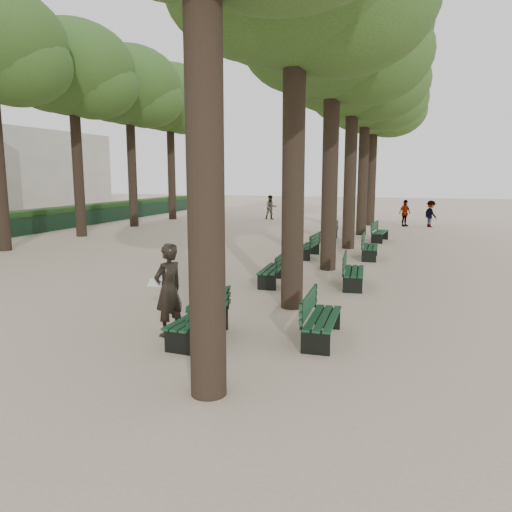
% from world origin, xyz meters
% --- Properties ---
extents(ground, '(120.00, 120.00, 0.00)m').
position_xyz_m(ground, '(0.00, 0.00, 0.00)').
color(ground, '#C7AD96').
rests_on(ground, ground).
extents(tree_central_2, '(6.00, 6.00, 9.95)m').
position_xyz_m(tree_central_2, '(1.50, 8.00, 7.65)').
color(tree_central_2, '#33261C').
rests_on(tree_central_2, ground).
extents(tree_central_3, '(6.00, 6.00, 9.95)m').
position_xyz_m(tree_central_3, '(1.50, 13.00, 7.65)').
color(tree_central_3, '#33261C').
rests_on(tree_central_3, ground).
extents(tree_central_4, '(6.00, 6.00, 9.95)m').
position_xyz_m(tree_central_4, '(1.50, 18.00, 7.65)').
color(tree_central_4, '#33261C').
rests_on(tree_central_4, ground).
extents(tree_central_5, '(6.00, 6.00, 9.95)m').
position_xyz_m(tree_central_5, '(1.50, 23.00, 7.65)').
color(tree_central_5, '#33261C').
rests_on(tree_central_5, ground).
extents(tree_far_3, '(6.00, 6.00, 10.45)m').
position_xyz_m(tree_far_3, '(-12.00, 13.00, 8.14)').
color(tree_far_3, '#33261C').
rests_on(tree_far_3, ground).
extents(tree_far_4, '(6.00, 6.00, 10.45)m').
position_xyz_m(tree_far_4, '(-12.00, 18.00, 8.14)').
color(tree_far_4, '#33261C').
rests_on(tree_far_4, ground).
extents(tree_far_5, '(6.00, 6.00, 10.45)m').
position_xyz_m(tree_far_5, '(-12.00, 23.00, 8.14)').
color(tree_far_5, '#33261C').
rests_on(tree_far_5, ground).
extents(bench_left_0, '(0.68, 1.83, 0.92)m').
position_xyz_m(bench_left_0, '(0.37, 0.12, 0.27)').
color(bench_left_0, black).
rests_on(bench_left_0, ground).
extents(bench_left_1, '(0.68, 1.83, 0.92)m').
position_xyz_m(bench_left_1, '(0.37, 5.29, 0.27)').
color(bench_left_1, black).
rests_on(bench_left_1, ground).
extents(bench_left_2, '(0.61, 1.81, 0.92)m').
position_xyz_m(bench_left_2, '(0.37, 10.16, 0.27)').
color(bench_left_2, black).
rests_on(bench_left_2, ground).
extents(bench_left_3, '(0.72, 1.84, 0.92)m').
position_xyz_m(bench_left_3, '(0.37, 15.29, 0.27)').
color(bench_left_3, black).
rests_on(bench_left_3, ground).
extents(bench_right_0, '(0.64, 1.82, 0.92)m').
position_xyz_m(bench_right_0, '(2.63, 0.83, 0.27)').
color(bench_right_0, black).
rests_on(bench_right_0, ground).
extents(bench_right_1, '(0.74, 1.85, 0.92)m').
position_xyz_m(bench_right_1, '(2.63, 5.67, 0.27)').
color(bench_right_1, black).
rests_on(bench_right_1, ground).
extents(bench_right_2, '(0.66, 1.83, 0.92)m').
position_xyz_m(bench_right_2, '(2.63, 10.60, 0.27)').
color(bench_right_2, black).
rests_on(bench_right_2, ground).
extents(bench_right_3, '(0.74, 1.85, 0.92)m').
position_xyz_m(bench_right_3, '(2.63, 15.64, 0.27)').
color(bench_right_3, black).
rests_on(bench_right_3, ground).
extents(man_with_map, '(0.74, 0.82, 1.84)m').
position_xyz_m(man_with_map, '(-0.30, 0.23, 0.92)').
color(man_with_map, black).
rests_on(man_with_map, ground).
extents(pedestrian_c, '(0.84, 0.93, 1.60)m').
position_xyz_m(pedestrian_c, '(3.53, 23.02, 0.80)').
color(pedestrian_c, '#262628').
rests_on(pedestrian_c, ground).
extents(pedestrian_a, '(0.87, 0.69, 1.67)m').
position_xyz_m(pedestrian_a, '(-5.41, 24.87, 0.84)').
color(pedestrian_a, '#262628').
rests_on(pedestrian_a, ground).
extents(pedestrian_b, '(0.82, 1.03, 1.58)m').
position_xyz_m(pedestrian_b, '(5.01, 23.05, 0.79)').
color(pedestrian_b, '#262628').
rests_on(pedestrian_b, ground).
extents(fence, '(0.08, 42.00, 0.90)m').
position_xyz_m(fence, '(-15.00, 11.00, 0.45)').
color(fence, black).
rests_on(fence, ground).
extents(building_far, '(12.00, 16.00, 7.00)m').
position_xyz_m(building_far, '(-33.00, 30.00, 3.50)').
color(building_far, '#B7B2A3').
rests_on(building_far, ground).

